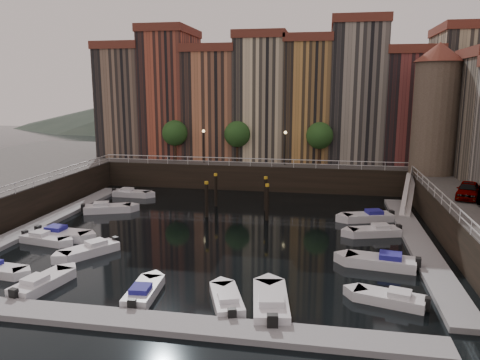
% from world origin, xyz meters
% --- Properties ---
extents(ground, '(200.00, 200.00, 0.00)m').
position_xyz_m(ground, '(0.00, 0.00, 0.00)').
color(ground, black).
rests_on(ground, ground).
extents(quay_far, '(80.00, 20.00, 3.00)m').
position_xyz_m(quay_far, '(0.00, 26.00, 1.50)').
color(quay_far, black).
rests_on(quay_far, ground).
extents(dock_left, '(2.00, 28.00, 0.35)m').
position_xyz_m(dock_left, '(-16.20, -1.00, 0.17)').
color(dock_left, gray).
rests_on(dock_left, ground).
extents(dock_right, '(2.00, 28.00, 0.35)m').
position_xyz_m(dock_right, '(16.20, -1.00, 0.17)').
color(dock_right, gray).
rests_on(dock_right, ground).
extents(dock_near, '(30.00, 2.00, 0.35)m').
position_xyz_m(dock_near, '(0.00, -17.00, 0.17)').
color(dock_near, gray).
rests_on(dock_near, ground).
extents(mountains, '(145.00, 100.00, 18.00)m').
position_xyz_m(mountains, '(1.72, 110.00, 7.92)').
color(mountains, '#2D382D').
rests_on(mountains, ground).
extents(far_terrace, '(48.70, 10.30, 17.50)m').
position_xyz_m(far_terrace, '(3.31, 23.50, 10.95)').
color(far_terrace, '#806651').
rests_on(far_terrace, quay_far).
extents(corner_tower, '(5.20, 5.20, 13.80)m').
position_xyz_m(corner_tower, '(20.00, 14.50, 10.19)').
color(corner_tower, '#6B5B4C').
rests_on(corner_tower, quay_right).
extents(promenade_trees, '(21.20, 3.20, 5.20)m').
position_xyz_m(promenade_trees, '(-1.33, 18.20, 6.58)').
color(promenade_trees, black).
rests_on(promenade_trees, quay_far).
extents(street_lamps, '(10.36, 0.36, 4.18)m').
position_xyz_m(street_lamps, '(-1.00, 17.20, 5.90)').
color(street_lamps, black).
rests_on(street_lamps, quay_far).
extents(railings, '(36.08, 34.04, 0.52)m').
position_xyz_m(railings, '(0.00, 4.88, 3.79)').
color(railings, white).
rests_on(railings, ground).
extents(gangway, '(2.78, 8.32, 3.73)m').
position_xyz_m(gangway, '(17.10, 10.00, 1.92)').
color(gangway, white).
rests_on(gangway, ground).
extents(mooring_pilings, '(6.29, 4.71, 3.78)m').
position_xyz_m(mooring_pilings, '(0.48, 5.77, 1.65)').
color(mooring_pilings, black).
rests_on(mooring_pilings, ground).
extents(boat_left_1, '(4.29, 2.19, 0.96)m').
position_xyz_m(boat_left_1, '(-13.11, -5.92, 0.32)').
color(boat_left_1, silver).
rests_on(boat_left_1, ground).
extents(boat_left_2, '(4.88, 2.15, 1.10)m').
position_xyz_m(boat_left_2, '(-12.36, -4.68, 0.37)').
color(boat_left_2, silver).
rests_on(boat_left_2, ground).
extents(boat_left_3, '(4.85, 3.24, 1.10)m').
position_xyz_m(boat_left_3, '(-12.55, 3.81, 0.37)').
color(boat_left_3, silver).
rests_on(boat_left_3, ground).
extents(boat_left_4, '(4.40, 1.70, 1.01)m').
position_xyz_m(boat_left_4, '(-12.98, 10.77, 0.34)').
color(boat_left_4, silver).
rests_on(boat_left_4, ground).
extents(boat_right_0, '(4.24, 2.52, 0.95)m').
position_xyz_m(boat_right_0, '(12.75, -12.11, 0.32)').
color(boat_right_0, silver).
rests_on(boat_right_0, ground).
extents(boat_right_1, '(5.05, 2.48, 1.13)m').
position_xyz_m(boat_right_1, '(12.88, -6.38, 0.38)').
color(boat_right_1, silver).
rests_on(boat_right_1, ground).
extents(boat_right_3, '(4.54, 2.78, 1.02)m').
position_xyz_m(boat_right_3, '(13.11, 0.88, 0.34)').
color(boat_right_3, silver).
rests_on(boat_right_3, ground).
extents(boat_right_4, '(4.87, 3.02, 1.09)m').
position_xyz_m(boat_right_4, '(12.94, 5.34, 0.37)').
color(boat_right_4, silver).
rests_on(boat_right_4, ground).
extents(boat_near_0, '(2.40, 4.57, 1.02)m').
position_xyz_m(boat_near_0, '(-8.19, -13.88, 0.34)').
color(boat_near_0, silver).
rests_on(boat_near_0, ground).
extents(boat_near_1, '(1.80, 4.23, 0.96)m').
position_xyz_m(boat_near_1, '(-1.55, -13.90, 0.32)').
color(boat_near_1, silver).
rests_on(boat_near_1, ground).
extents(boat_near_2, '(2.81, 4.32, 0.97)m').
position_xyz_m(boat_near_2, '(3.54, -14.10, 0.33)').
color(boat_near_2, silver).
rests_on(boat_near_2, ground).
extents(boat_near_3, '(2.65, 5.37, 1.21)m').
position_xyz_m(boat_near_3, '(6.04, -14.17, 0.41)').
color(boat_near_3, silver).
rests_on(boat_near_3, ground).
extents(car_a, '(2.99, 4.54, 1.44)m').
position_xyz_m(car_a, '(20.55, 2.63, 3.72)').
color(car_a, gray).
rests_on(car_a, quay_right).
extents(boat_extra_494, '(3.68, 4.42, 1.03)m').
position_xyz_m(boat_extra_494, '(-8.18, -7.67, 0.35)').
color(boat_extra_494, silver).
rests_on(boat_extra_494, ground).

